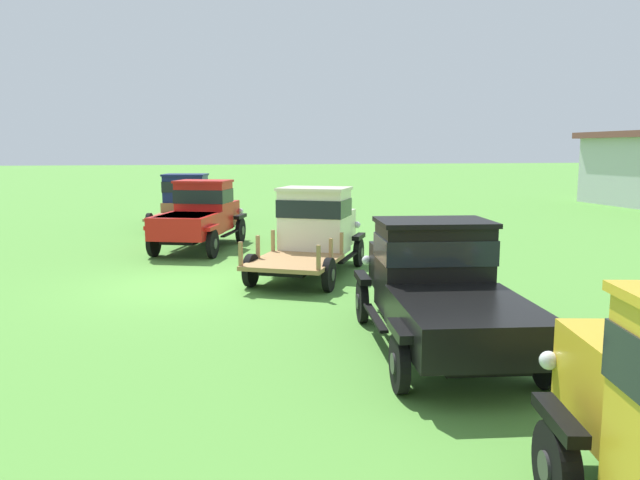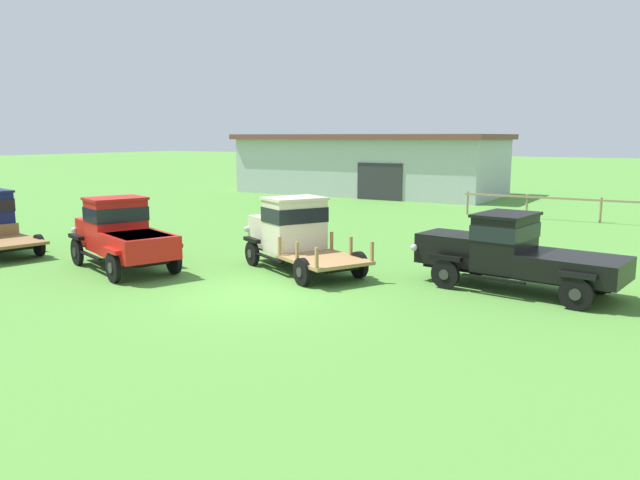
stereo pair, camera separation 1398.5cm
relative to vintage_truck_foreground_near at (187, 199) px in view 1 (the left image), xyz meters
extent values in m
plane|color=#518E38|center=(12.54, -0.12, -1.14)|extent=(240.00, 240.00, 0.00)
cylinder|color=black|center=(-1.21, -0.72, -0.76)|extent=(0.78, 0.32, 0.77)
cylinder|color=#2D2D2D|center=(-1.23, -0.80, -0.76)|extent=(0.27, 0.09, 0.27)
cylinder|color=black|center=(-0.79, 1.17, -0.76)|extent=(0.78, 0.32, 0.77)
cylinder|color=#2D2D2D|center=(-0.77, 1.25, -0.76)|extent=(0.27, 0.09, 0.27)
cylinder|color=black|center=(2.24, -1.49, -0.76)|extent=(0.78, 0.32, 0.77)
cylinder|color=#2D2D2D|center=(2.22, -1.58, -0.76)|extent=(0.27, 0.09, 0.27)
cylinder|color=black|center=(2.66, 0.39, -0.76)|extent=(0.78, 0.32, 0.77)
cylinder|color=#2D2D2D|center=(2.68, 0.48, -0.76)|extent=(0.27, 0.09, 0.27)
cube|color=black|center=(0.58, -0.13, -0.68)|extent=(5.23, 2.16, 0.12)
cube|color=#141E51|center=(-1.26, 0.28, -0.17)|extent=(2.04, 1.71, 0.89)
cube|color=silver|center=(-2.10, 0.47, -0.22)|extent=(0.29, 1.05, 0.67)
sphere|color=silver|center=(-2.27, -0.23, -0.15)|extent=(0.20, 0.20, 0.20)
sphere|color=silver|center=(-1.96, 1.18, -0.15)|extent=(0.20, 0.20, 0.20)
cube|color=black|center=(-1.21, -0.72, -0.32)|extent=(0.90, 0.39, 0.12)
cube|color=black|center=(-0.79, 1.17, -0.32)|extent=(0.90, 0.39, 0.12)
cube|color=#141E51|center=(0.24, -0.05, 0.19)|extent=(1.63, 1.94, 1.61)
cube|color=black|center=(0.24, -0.05, 0.55)|extent=(1.69, 1.99, 0.45)
cube|color=#141E51|center=(0.24, -0.05, 1.03)|extent=(1.77, 2.04, 0.08)
cube|color=black|center=(0.16, -1.00, -0.70)|extent=(1.79, 0.53, 0.05)
cube|color=black|center=(0.57, 0.84, -0.70)|extent=(1.79, 0.53, 0.05)
cube|color=olive|center=(2.08, -0.47, -0.57)|extent=(2.86, 2.47, 0.10)
cube|color=olive|center=(0.91, -0.20, -0.34)|extent=(0.48, 1.80, 0.44)
cylinder|color=black|center=(5.13, 0.04, -0.70)|extent=(0.88, 0.44, 0.88)
cylinder|color=#2D2D2D|center=(5.10, -0.04, -0.70)|extent=(0.30, 0.14, 0.31)
cylinder|color=black|center=(5.77, 1.78, -0.70)|extent=(0.88, 0.44, 0.88)
cylinder|color=#2D2D2D|center=(5.80, 1.87, -0.70)|extent=(0.30, 0.14, 0.31)
cylinder|color=black|center=(8.09, -1.06, -0.70)|extent=(0.88, 0.44, 0.88)
cylinder|color=#2D2D2D|center=(8.06, -1.14, -0.70)|extent=(0.30, 0.14, 0.31)
cylinder|color=black|center=(8.73, 0.69, -0.70)|extent=(0.88, 0.44, 0.88)
cylinder|color=#2D2D2D|center=(8.76, 0.77, -0.70)|extent=(0.30, 0.14, 0.31)
cube|color=black|center=(6.85, 0.39, -0.62)|extent=(4.56, 2.51, 0.12)
cube|color=red|center=(5.25, 0.99, -0.14)|extent=(1.80, 1.72, 0.84)
cube|color=silver|center=(4.60, 1.23, -0.18)|extent=(0.41, 0.98, 0.63)
sphere|color=silver|center=(4.35, 0.58, -0.12)|extent=(0.20, 0.20, 0.20)
sphere|color=silver|center=(4.83, 1.88, -0.12)|extent=(0.20, 0.20, 0.20)
cube|color=black|center=(5.13, 0.04, -0.21)|extent=(1.02, 0.54, 0.12)
cube|color=black|center=(5.77, 1.78, -0.21)|extent=(1.02, 0.54, 0.12)
cube|color=red|center=(6.49, 0.53, 0.23)|extent=(1.71, 1.96, 1.58)
cube|color=black|center=(6.49, 0.53, 0.58)|extent=(1.77, 2.01, 0.44)
cube|color=red|center=(6.49, 0.53, 1.06)|extent=(1.85, 2.07, 0.08)
cube|color=black|center=(6.29, -0.37, -0.64)|extent=(1.64, 0.72, 0.05)
cube|color=black|center=(6.92, 1.34, -0.64)|extent=(1.64, 0.72, 0.05)
cube|color=red|center=(8.10, -0.07, -0.21)|extent=(2.67, 2.37, 0.69)
cube|color=black|center=(8.10, -0.07, 0.10)|extent=(2.25, 2.01, 0.06)
cube|color=red|center=(8.09, -1.06, -0.21)|extent=(0.98, 0.52, 0.12)
cube|color=red|center=(8.73, 0.69, -0.21)|extent=(0.98, 0.52, 0.12)
cylinder|color=black|center=(10.01, 2.92, -0.75)|extent=(0.77, 0.51, 0.79)
cylinder|color=#2D2D2D|center=(9.97, 2.84, -0.75)|extent=(0.26, 0.16, 0.28)
cylinder|color=black|center=(10.91, 4.63, -0.75)|extent=(0.77, 0.51, 0.79)
cylinder|color=#2D2D2D|center=(10.96, 4.71, -0.75)|extent=(0.26, 0.16, 0.28)
cylinder|color=black|center=(12.89, 1.41, -0.75)|extent=(0.77, 0.51, 0.79)
cylinder|color=#2D2D2D|center=(12.85, 1.33, -0.75)|extent=(0.26, 0.16, 0.28)
cylinder|color=black|center=(13.79, 3.11, -0.75)|extent=(0.77, 0.51, 0.79)
cylinder|color=#2D2D2D|center=(13.84, 3.20, -0.75)|extent=(0.26, 0.16, 0.28)
cube|color=black|center=(11.86, 3.04, -0.67)|extent=(4.58, 3.09, 0.12)
cube|color=beige|center=(10.27, 3.88, -0.11)|extent=(1.89, 1.86, 0.99)
cube|color=silver|center=(9.67, 4.20, -0.16)|extent=(0.55, 0.97, 0.74)
sphere|color=silver|center=(9.32, 3.56, -0.09)|extent=(0.20, 0.20, 0.20)
sphere|color=silver|center=(10.00, 4.84, -0.09)|extent=(0.20, 0.20, 0.20)
cube|color=black|center=(10.01, 2.92, -0.30)|extent=(0.90, 0.60, 0.12)
cube|color=black|center=(10.91, 4.63, -0.30)|extent=(0.90, 0.60, 0.12)
cube|color=beige|center=(11.44, 3.26, 0.22)|extent=(1.86, 2.06, 1.65)
cube|color=black|center=(11.44, 3.26, 0.59)|extent=(1.92, 2.12, 0.46)
cube|color=beige|center=(11.44, 3.26, 1.08)|extent=(2.00, 2.19, 0.08)
cube|color=black|center=(11.11, 2.37, -0.69)|extent=(1.56, 0.91, 0.05)
cube|color=black|center=(11.99, 4.04, -0.69)|extent=(1.56, 0.91, 0.05)
cube|color=#9E7547|center=(13.03, 2.43, -0.56)|extent=(3.00, 2.81, 0.10)
cube|color=#9E7547|center=(11.65, 2.12, -0.23)|extent=(0.11, 0.11, 0.55)
cube|color=#9E7547|center=(12.51, 3.74, -0.23)|extent=(0.11, 0.11, 0.55)
cube|color=#9E7547|center=(12.60, 1.62, -0.23)|extent=(0.11, 0.11, 0.55)
cube|color=#9E7547|center=(13.45, 3.24, -0.23)|extent=(0.11, 0.11, 0.55)
cube|color=#9E7547|center=(13.55, 1.12, -0.23)|extent=(0.11, 0.11, 0.55)
cube|color=#9E7547|center=(14.40, 2.74, -0.23)|extent=(0.11, 0.11, 0.55)
cylinder|color=black|center=(16.44, 3.15, -0.74)|extent=(0.82, 0.25, 0.81)
cylinder|color=#2D2D2D|center=(16.42, 3.06, -0.74)|extent=(0.28, 0.07, 0.28)
cylinder|color=black|center=(16.71, 5.16, -0.74)|extent=(0.82, 0.25, 0.81)
cylinder|color=#2D2D2D|center=(16.72, 5.25, -0.74)|extent=(0.28, 0.07, 0.28)
cylinder|color=black|center=(19.87, 2.69, -0.74)|extent=(0.82, 0.25, 0.81)
cylinder|color=#2D2D2D|center=(19.86, 2.60, -0.74)|extent=(0.28, 0.07, 0.28)
cylinder|color=black|center=(20.14, 4.70, -0.74)|extent=(0.82, 0.25, 0.81)
cylinder|color=#2D2D2D|center=(20.15, 4.78, -0.74)|extent=(0.28, 0.07, 0.28)
cube|color=black|center=(18.14, 3.94, -0.66)|extent=(5.17, 1.78, 0.12)
cube|color=black|center=(16.30, 4.19, -0.18)|extent=(1.97, 1.65, 0.84)
cube|color=silver|center=(15.45, 4.31, -0.22)|extent=(0.21, 1.11, 0.63)
sphere|color=silver|center=(15.33, 3.56, -0.16)|extent=(0.20, 0.20, 0.20)
sphere|color=silver|center=(15.54, 5.06, -0.16)|extent=(0.20, 0.20, 0.20)
cube|color=black|center=(16.44, 3.15, -0.28)|extent=(0.95, 0.32, 0.12)
cube|color=black|center=(16.71, 5.16, -0.28)|extent=(0.95, 0.32, 0.12)
cube|color=black|center=(17.80, 3.99, 0.14)|extent=(1.45, 1.93, 1.46)
cube|color=black|center=(17.80, 3.99, 0.46)|extent=(1.50, 1.98, 0.41)
cube|color=black|center=(17.80, 3.99, 0.91)|extent=(1.58, 2.03, 0.08)
cube|color=black|center=(17.79, 2.99, -0.68)|extent=(1.71, 0.37, 0.05)
cube|color=black|center=(18.05, 4.96, -0.68)|extent=(1.71, 0.37, 0.05)
cube|color=black|center=(19.64, 3.74, -0.30)|extent=(2.72, 2.18, 0.58)
cube|color=black|center=(19.64, 3.74, -0.04)|extent=(2.28, 1.85, 0.06)
cube|color=black|center=(19.87, 2.69, -0.28)|extent=(0.91, 0.32, 0.12)
cube|color=black|center=(20.14, 4.70, -0.28)|extent=(0.91, 0.32, 0.12)
cylinder|color=black|center=(22.80, 3.15, -0.73)|extent=(0.84, 0.37, 0.82)
cylinder|color=#2D2D2D|center=(22.78, 3.04, -0.73)|extent=(0.29, 0.10, 0.29)
cube|color=silver|center=(22.03, 4.37, -0.16)|extent=(0.32, 1.10, 0.71)
sphere|color=silver|center=(21.85, 3.63, -0.09)|extent=(0.20, 0.20, 0.20)
cube|color=black|center=(22.80, 3.15, -0.27)|extent=(0.96, 0.41, 0.12)
camera|label=1|loc=(27.51, -0.05, 2.12)|focal=35.00mm
camera|label=2|loc=(22.06, -12.91, 2.99)|focal=35.00mm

